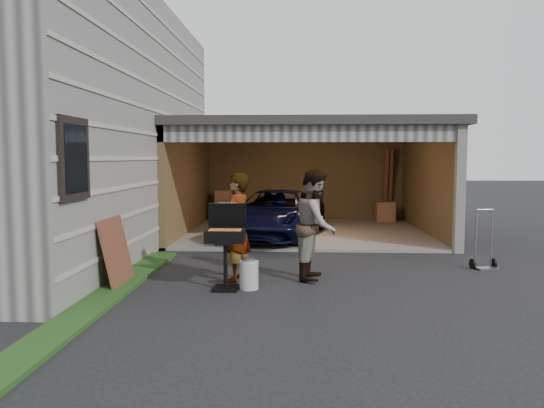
{
  "coord_description": "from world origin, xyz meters",
  "views": [
    {
      "loc": [
        0.47,
        -7.7,
        2.01
      ],
      "look_at": [
        0.02,
        2.13,
        1.15
      ],
      "focal_mm": 35.0,
      "sensor_mm": 36.0,
      "label": 1
    }
  ],
  "objects": [
    {
      "name": "bbq_grill",
      "position": [
        -0.6,
        0.23,
        0.78
      ],
      "size": [
        0.59,
        0.52,
        1.31
      ],
      "color": "black",
      "rests_on": "ground"
    },
    {
      "name": "plywood_panel",
      "position": [
        -2.34,
        0.37,
        0.54
      ],
      "size": [
        0.27,
        0.97,
        1.07
      ],
      "primitive_type": "cube",
      "rotation": [
        0.0,
        -0.21,
        0.0
      ],
      "color": "#572D1E",
      "rests_on": "ground"
    },
    {
      "name": "man",
      "position": [
        0.8,
        1.02,
        0.9
      ],
      "size": [
        0.83,
        0.99,
        1.81
      ],
      "primitive_type": "imported",
      "rotation": [
        0.0,
        0.0,
        1.39
      ],
      "color": "#422D1A",
      "rests_on": "ground"
    },
    {
      "name": "ground",
      "position": [
        0.0,
        0.0,
        0.0
      ],
      "size": [
        80.0,
        80.0,
        0.0
      ],
      "primitive_type": "plane",
      "color": "black",
      "rests_on": "ground"
    },
    {
      "name": "minivan",
      "position": [
        -0.03,
        5.27,
        0.58
      ],
      "size": [
        2.69,
        4.45,
        1.16
      ],
      "primitive_type": "imported",
      "rotation": [
        0.0,
        0.0,
        -0.19
      ],
      "color": "black",
      "rests_on": "ground"
    },
    {
      "name": "groundcover_strip",
      "position": [
        -2.25,
        -1.0,
        0.03
      ],
      "size": [
        0.5,
        8.0,
        0.06
      ],
      "primitive_type": "cube",
      "color": "#193814",
      "rests_on": "ground"
    },
    {
      "name": "propane_tank",
      "position": [
        -0.25,
        0.27,
        0.22
      ],
      "size": [
        0.32,
        0.32,
        0.44
      ],
      "primitive_type": "cylinder",
      "rotation": [
        0.0,
        0.0,
        -0.1
      ],
      "color": "#BBBAB7",
      "rests_on": "ground"
    },
    {
      "name": "hand_truck",
      "position": [
        3.89,
        1.93,
        0.21
      ],
      "size": [
        0.48,
        0.4,
        1.1
      ],
      "rotation": [
        0.0,
        0.0,
        0.19
      ],
      "color": "slate",
      "rests_on": "ground"
    },
    {
      "name": "woman",
      "position": [
        -0.5,
        0.82,
        0.89
      ],
      "size": [
        0.61,
        0.75,
        1.77
      ],
      "primitive_type": "imported",
      "rotation": [
        0.0,
        0.0,
        -1.91
      ],
      "color": "silver",
      "rests_on": "ground"
    },
    {
      "name": "garage",
      "position": [
        0.76,
        6.79,
        1.87
      ],
      "size": [
        6.8,
        6.3,
        2.9
      ],
      "color": "#605E59",
      "rests_on": "ground"
    },
    {
      "name": "house",
      "position": [
        -6.0,
        4.0,
        2.75
      ],
      "size": [
        7.0,
        11.0,
        5.5
      ],
      "primitive_type": "cube",
      "color": "#474744",
      "rests_on": "ground"
    }
  ]
}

